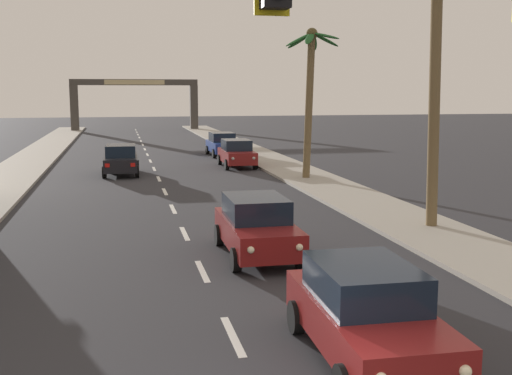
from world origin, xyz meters
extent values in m
cube|color=#9E998E|center=(7.80, 20.00, 0.07)|extent=(3.20, 110.00, 0.14)
cube|color=silver|center=(0.00, 3.94, 0.00)|extent=(0.16, 2.00, 0.01)
cube|color=silver|center=(0.00, 8.33, 0.00)|extent=(0.16, 2.00, 0.01)
cube|color=silver|center=(0.00, 12.72, 0.00)|extent=(0.16, 2.00, 0.01)
cube|color=silver|center=(0.00, 17.11, 0.00)|extent=(0.16, 2.00, 0.01)
cube|color=silver|center=(0.00, 21.49, 0.00)|extent=(0.16, 2.00, 0.01)
cube|color=silver|center=(0.00, 25.88, 0.00)|extent=(0.16, 2.00, 0.01)
cube|color=silver|center=(0.00, 30.27, 0.00)|extent=(0.16, 2.00, 0.01)
cube|color=silver|center=(0.00, 34.66, 0.00)|extent=(0.16, 2.00, 0.01)
cube|color=silver|center=(0.00, 39.05, 0.00)|extent=(0.16, 2.00, 0.01)
cube|color=silver|center=(0.00, 43.44, 0.00)|extent=(0.16, 2.00, 0.01)
cube|color=silver|center=(0.00, 47.82, 0.00)|extent=(0.16, 2.00, 0.01)
cube|color=silver|center=(0.00, 52.21, 0.00)|extent=(0.16, 2.00, 0.01)
cube|color=silver|center=(0.00, 56.60, 0.00)|extent=(0.16, 2.00, 0.01)
cube|color=silver|center=(0.00, 60.99, 0.00)|extent=(0.16, 2.00, 0.01)
cube|color=silver|center=(0.00, 65.38, 0.00)|extent=(0.16, 2.00, 0.01)
cube|color=silver|center=(0.00, 69.77, 0.00)|extent=(0.16, 2.00, 0.01)
cube|color=maroon|center=(2.04, 2.38, 0.68)|extent=(1.88, 4.35, 0.72)
cube|color=black|center=(2.05, 2.53, 1.36)|extent=(1.66, 2.24, 0.64)
cylinder|color=black|center=(2.87, 0.94, 0.32)|extent=(0.24, 0.65, 0.64)
cylinder|color=black|center=(2.94, 3.78, 0.32)|extent=(0.24, 0.65, 0.64)
cylinder|color=black|center=(1.22, 3.83, 0.32)|extent=(0.24, 0.65, 0.64)
sphere|color=#F9EFC6|center=(2.60, 0.20, 0.76)|extent=(0.18, 0.18, 0.18)
cube|color=red|center=(2.76, 4.53, 0.78)|extent=(0.24, 0.07, 0.20)
cube|color=red|center=(1.44, 4.56, 0.78)|extent=(0.24, 0.07, 0.20)
cube|color=maroon|center=(1.71, 9.50, 0.68)|extent=(1.79, 4.31, 0.72)
cube|color=black|center=(1.71, 9.65, 1.36)|extent=(1.62, 2.21, 0.64)
cylinder|color=black|center=(2.56, 8.08, 0.32)|extent=(0.22, 0.64, 0.64)
cylinder|color=black|center=(0.84, 8.09, 0.32)|extent=(0.22, 0.64, 0.64)
cylinder|color=black|center=(2.58, 10.92, 0.32)|extent=(0.22, 0.64, 0.64)
cylinder|color=black|center=(0.86, 10.93, 0.32)|extent=(0.22, 0.64, 0.64)
sphere|color=#F9EFC6|center=(2.32, 7.33, 0.76)|extent=(0.18, 0.18, 0.18)
sphere|color=#F9EFC6|center=(1.08, 7.34, 0.76)|extent=(0.18, 0.18, 0.18)
cube|color=red|center=(2.39, 11.66, 0.78)|extent=(0.24, 0.06, 0.20)
cube|color=red|center=(1.07, 11.67, 0.78)|extent=(0.24, 0.06, 0.20)
cube|color=black|center=(-1.93, 28.13, 0.68)|extent=(1.89, 4.35, 0.72)
cube|color=black|center=(-1.93, 27.98, 1.36)|extent=(1.67, 2.25, 0.64)
cylinder|color=black|center=(-2.75, 29.57, 0.32)|extent=(0.24, 0.65, 0.64)
cylinder|color=black|center=(-1.02, 29.52, 0.32)|extent=(0.24, 0.65, 0.64)
cylinder|color=black|center=(-2.83, 26.73, 0.32)|extent=(0.24, 0.65, 0.64)
cylinder|color=black|center=(-1.11, 26.68, 0.32)|extent=(0.24, 0.65, 0.64)
sphere|color=#B2B2AD|center=(-2.48, 30.31, 0.76)|extent=(0.18, 0.18, 0.18)
sphere|color=#B2B2AD|center=(-1.24, 30.28, 0.76)|extent=(0.18, 0.18, 0.18)
cube|color=red|center=(-2.65, 25.99, 0.78)|extent=(0.24, 0.07, 0.20)
cube|color=red|center=(-1.33, 25.95, 0.78)|extent=(0.24, 0.07, 0.20)
cube|color=navy|center=(5.28, 36.99, 0.68)|extent=(1.85, 4.34, 0.72)
cube|color=black|center=(5.28, 37.14, 1.36)|extent=(1.65, 2.23, 0.64)
cylinder|color=black|center=(6.18, 35.59, 0.32)|extent=(0.23, 0.64, 0.64)
cylinder|color=black|center=(4.45, 35.56, 0.32)|extent=(0.23, 0.64, 0.64)
cylinder|color=black|center=(6.12, 38.43, 0.32)|extent=(0.23, 0.64, 0.64)
cylinder|color=black|center=(4.39, 38.39, 0.32)|extent=(0.23, 0.64, 0.64)
sphere|color=#B2B2AD|center=(5.95, 34.84, 0.76)|extent=(0.18, 0.18, 0.18)
sphere|color=#B2B2AD|center=(4.71, 34.81, 0.76)|extent=(0.18, 0.18, 0.18)
cube|color=red|center=(5.90, 39.17, 0.78)|extent=(0.24, 0.07, 0.20)
cube|color=red|center=(4.58, 39.14, 0.78)|extent=(0.24, 0.07, 0.20)
cube|color=maroon|center=(5.06, 30.19, 0.68)|extent=(1.80, 4.31, 0.72)
cube|color=black|center=(5.06, 30.34, 1.36)|extent=(1.62, 2.21, 0.64)
cylinder|color=black|center=(5.91, 28.76, 0.32)|extent=(0.23, 0.64, 0.64)
cylinder|color=black|center=(4.19, 28.78, 0.32)|extent=(0.23, 0.64, 0.64)
cylinder|color=black|center=(5.94, 31.60, 0.32)|extent=(0.23, 0.64, 0.64)
cylinder|color=black|center=(4.21, 31.61, 0.32)|extent=(0.23, 0.64, 0.64)
sphere|color=#B2B2AD|center=(5.66, 28.01, 0.76)|extent=(0.18, 0.18, 0.18)
sphere|color=#B2B2AD|center=(4.42, 28.02, 0.76)|extent=(0.18, 0.18, 0.18)
cube|color=red|center=(5.74, 32.34, 0.78)|extent=(0.24, 0.06, 0.20)
cube|color=red|center=(4.42, 32.35, 0.78)|extent=(0.24, 0.06, 0.20)
cylinder|color=brown|center=(8.11, 11.57, 4.91)|extent=(0.57, 0.37, 9.82)
cylinder|color=brown|center=(7.65, 23.77, 3.73)|extent=(0.60, 0.38, 7.47)
ellipsoid|color=#1E5123|center=(8.50, 23.84, 7.24)|extent=(1.57, 0.54, 0.78)
ellipsoid|color=#1E5123|center=(8.03, 24.42, 7.16)|extent=(0.94, 1.51, 0.93)
ellipsoid|color=#1E5123|center=(7.28, 24.32, 7.21)|extent=(1.30, 1.40, 0.84)
ellipsoid|color=#1E5123|center=(7.04, 23.65, 7.21)|extent=(1.56, 0.64, 0.83)
ellipsoid|color=#1E5123|center=(7.44, 23.11, 7.23)|extent=(1.04, 1.55, 0.79)
ellipsoid|color=#1E5123|center=(8.29, 23.19, 7.38)|extent=(1.38, 1.46, 0.51)
sphere|color=#4C4223|center=(7.76, 23.77, 7.51)|extent=(0.60, 0.60, 0.60)
cube|color=#423D38|center=(-6.99, 68.31, 2.68)|extent=(0.90, 0.90, 5.36)
cube|color=#423D38|center=(6.99, 68.31, 2.68)|extent=(0.90, 0.90, 5.36)
cube|color=#423D38|center=(0.00, 68.31, 5.71)|extent=(14.88, 0.60, 0.70)
cube|color=tan|center=(0.00, 67.99, 5.71)|extent=(6.99, 0.08, 0.56)
camera|label=1|loc=(-1.98, -7.05, 4.59)|focal=43.31mm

